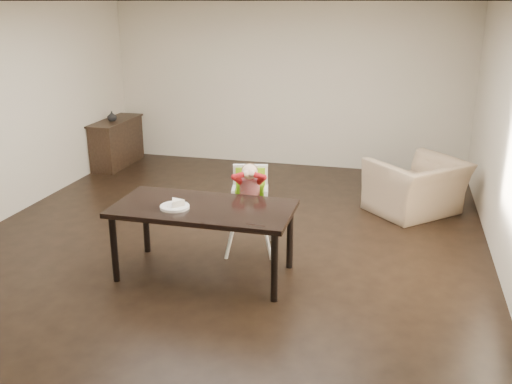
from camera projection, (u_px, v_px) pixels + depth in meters
ground at (225, 241)px, 6.74m from camera, size 7.00×7.00×0.00m
room_walls at (222, 83)px, 6.14m from camera, size 6.02×7.02×2.71m
dining_table at (203, 214)px, 5.73m from camera, size 1.80×0.90×0.75m
high_chair at (250, 189)px, 6.31m from camera, size 0.50×0.50×1.02m
plate at (175, 205)px, 5.65m from camera, size 0.39×0.39×0.08m
armchair at (417, 178)px, 7.50m from camera, size 1.31×1.30×0.97m
sideboard at (117, 143)px, 9.74m from camera, size 0.44×1.26×0.79m
vase at (112, 116)px, 9.50m from camera, size 0.17×0.17×0.16m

